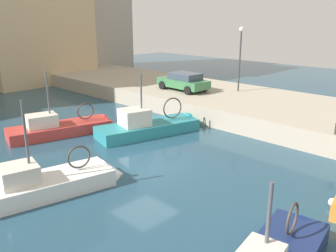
{
  "coord_description": "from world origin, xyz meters",
  "views": [
    {
      "loc": [
        -10.41,
        -11.8,
        6.72
      ],
      "look_at": [
        2.51,
        0.9,
        1.2
      ],
      "focal_mm": 38.36,
      "sensor_mm": 36.0,
      "label": 1
    }
  ],
  "objects_px": {
    "parked_car_green": "(184,81)",
    "fishing_boat_red": "(66,132)",
    "fishing_boat_white": "(54,189)",
    "fishing_boat_teal": "(153,131)",
    "quay_streetlamp": "(240,48)"
  },
  "relations": [
    {
      "from": "fishing_boat_white",
      "to": "fishing_boat_teal",
      "type": "xyz_separation_m",
      "value": [
        7.98,
        2.66,
        0.04
      ]
    },
    {
      "from": "quay_streetlamp",
      "to": "fishing_boat_red",
      "type": "bearing_deg",
      "value": 165.56
    },
    {
      "from": "fishing_boat_red",
      "to": "quay_streetlamp",
      "type": "xyz_separation_m",
      "value": [
        13.08,
        -3.37,
        4.34
      ]
    },
    {
      "from": "fishing_boat_teal",
      "to": "fishing_boat_red",
      "type": "height_order",
      "value": "fishing_boat_red"
    },
    {
      "from": "fishing_boat_teal",
      "to": "fishing_boat_red",
      "type": "relative_size",
      "value": 1.04
    },
    {
      "from": "fishing_boat_red",
      "to": "parked_car_green",
      "type": "xyz_separation_m",
      "value": [
        10.3,
        -0.17,
        1.8
      ]
    },
    {
      "from": "fishing_boat_teal",
      "to": "fishing_boat_red",
      "type": "xyz_separation_m",
      "value": [
        -3.71,
        3.69,
        -0.03
      ]
    },
    {
      "from": "fishing_boat_teal",
      "to": "parked_car_green",
      "type": "bearing_deg",
      "value": 28.13
    },
    {
      "from": "parked_car_green",
      "to": "fishing_boat_red",
      "type": "bearing_deg",
      "value": 179.08
    },
    {
      "from": "fishing_boat_teal",
      "to": "fishing_boat_red",
      "type": "bearing_deg",
      "value": 135.2
    },
    {
      "from": "fishing_boat_white",
      "to": "fishing_boat_teal",
      "type": "height_order",
      "value": "fishing_boat_white"
    },
    {
      "from": "fishing_boat_teal",
      "to": "parked_car_green",
      "type": "xyz_separation_m",
      "value": [
        6.59,
        3.52,
        1.77
      ]
    },
    {
      "from": "fishing_boat_red",
      "to": "quay_streetlamp",
      "type": "relative_size",
      "value": 1.43
    },
    {
      "from": "fishing_boat_white",
      "to": "quay_streetlamp",
      "type": "distance_m",
      "value": 18.12
    },
    {
      "from": "parked_car_green",
      "to": "quay_streetlamp",
      "type": "distance_m",
      "value": 4.94
    }
  ]
}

